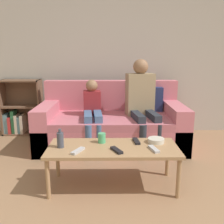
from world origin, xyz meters
TOP-DOWN VIEW (x-y plane):
  - wall_back at (0.00, 2.84)m, footprint 12.00×0.06m
  - couch at (-0.02, 2.14)m, footprint 2.01×1.00m
  - bookshelf at (-1.51, 2.69)m, footprint 0.63×0.28m
  - coffee_table at (-0.02, 0.95)m, footprint 1.26×0.52m
  - person_adult at (0.39, 2.05)m, footprint 0.44×0.71m
  - person_child at (-0.28, 1.98)m, footprint 0.29×0.69m
  - cup_near at (-0.13, 1.07)m, footprint 0.08×0.08m
  - tv_remote_0 at (0.01, 0.84)m, footprint 0.12×0.17m
  - tv_remote_1 at (0.36, 0.86)m, footprint 0.09×0.18m
  - tv_remote_2 at (-0.34, 0.83)m, footprint 0.12×0.17m
  - tv_remote_3 at (0.22, 1.08)m, footprint 0.07×0.17m
  - snack_bowl at (0.42, 1.07)m, footprint 0.17×0.17m
  - bottle at (-0.52, 0.95)m, footprint 0.06×0.06m

SIDE VIEW (x-z plane):
  - couch at x=-0.02m, z-range -0.15..0.74m
  - bookshelf at x=-1.51m, z-range -0.08..0.81m
  - coffee_table at x=-0.02m, z-range 0.17..0.58m
  - tv_remote_0 at x=0.01m, z-range 0.42..0.44m
  - tv_remote_1 at x=0.36m, z-range 0.42..0.44m
  - tv_remote_2 at x=-0.34m, z-range 0.42..0.44m
  - tv_remote_3 at x=0.22m, z-range 0.42..0.44m
  - snack_bowl at x=0.42m, z-range 0.42..0.46m
  - cup_near at x=-0.13m, z-range 0.42..0.51m
  - bottle at x=-0.52m, z-range 0.40..0.59m
  - person_child at x=-0.28m, z-range 0.07..1.01m
  - person_adult at x=0.39m, z-range 0.09..1.32m
  - wall_back at x=0.00m, z-range 0.00..2.60m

